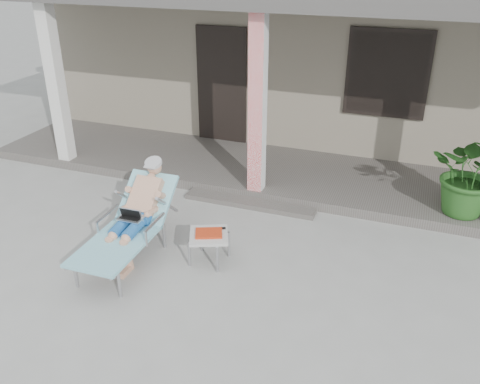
% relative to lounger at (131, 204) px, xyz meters
% --- Properties ---
extents(ground, '(60.00, 60.00, 0.00)m').
position_rel_lounger_xyz_m(ground, '(0.92, -0.11, -0.70)').
color(ground, '#9E9E99').
rests_on(ground, ground).
extents(house, '(10.40, 5.40, 3.30)m').
position_rel_lounger_xyz_m(house, '(0.92, 6.39, 0.96)').
color(house, gray).
rests_on(house, ground).
extents(porch_deck, '(10.00, 2.00, 0.15)m').
position_rel_lounger_xyz_m(porch_deck, '(0.92, 2.89, -0.63)').
color(porch_deck, '#605B56').
rests_on(porch_deck, ground).
extents(porch_overhang, '(10.00, 2.30, 2.85)m').
position_rel_lounger_xyz_m(porch_overhang, '(0.92, 2.84, 2.08)').
color(porch_overhang, silver).
rests_on(porch_overhang, porch_deck).
extents(porch_step, '(2.00, 0.30, 0.07)m').
position_rel_lounger_xyz_m(porch_step, '(0.92, 1.74, -0.67)').
color(porch_step, '#605B56').
rests_on(porch_step, ground).
extents(lounger, '(0.69, 1.77, 1.14)m').
position_rel_lounger_xyz_m(lounger, '(0.00, 0.00, 0.00)').
color(lounger, '#B7B7BC').
rests_on(lounger, ground).
extents(side_table, '(0.60, 0.60, 0.41)m').
position_rel_lounger_xyz_m(side_table, '(0.95, 0.16, -0.36)').
color(side_table, '#B8B8B3').
rests_on(side_table, ground).
extents(potted_palm, '(1.13, 1.00, 1.19)m').
position_rel_lounger_xyz_m(potted_palm, '(3.91, 2.30, 0.04)').
color(potted_palm, '#26591E').
rests_on(potted_palm, porch_deck).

